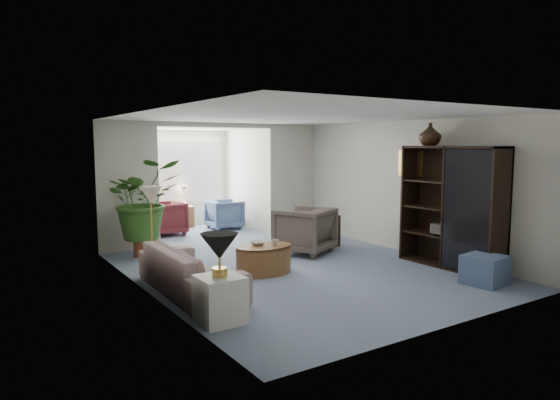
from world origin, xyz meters
TOP-DOWN VIEW (x-y plane):
  - floor at (0.00, 0.00)m, footprint 6.00×6.00m
  - sunroom_floor at (0.00, 4.10)m, footprint 2.60×2.60m
  - back_pier_left at (-1.90, 3.00)m, footprint 1.20×0.12m
  - back_pier_right at (1.90, 3.00)m, footprint 1.20×0.12m
  - back_header at (0.00, 3.00)m, footprint 2.60×0.12m
  - window_pane at (0.00, 5.18)m, footprint 2.20×0.02m
  - window_blinds at (0.00, 5.15)m, footprint 2.20×0.02m
  - framed_picture at (2.46, -0.10)m, footprint 0.04×0.50m
  - sofa at (-1.97, -0.11)m, footprint 0.86×2.13m
  - end_table at (-2.17, -1.46)m, footprint 0.50×0.50m
  - table_lamp at (-2.17, -1.46)m, footprint 0.44×0.44m
  - floor_lamp at (-2.06, 1.21)m, footprint 0.36×0.36m
  - coffee_table at (-0.60, 0.15)m, footprint 1.00×1.00m
  - coffee_bowl at (-0.65, 0.25)m, footprint 0.25×0.25m
  - coffee_cup at (-0.45, 0.05)m, footprint 0.11×0.11m
  - wingback_chair at (0.80, 0.99)m, footprint 1.26×1.27m
  - side_table_dark at (1.50, 1.29)m, footprint 0.56×0.47m
  - entertainment_cabinet at (2.23, -1.20)m, footprint 0.49×1.83m
  - cabinet_urn at (2.23, -0.70)m, footprint 0.37×0.37m
  - ottoman at (1.81, -2.16)m, footprint 0.60×0.60m
  - plant_pot at (-1.82, 2.39)m, footprint 0.40×0.40m
  - house_plant at (-1.82, 2.39)m, footprint 1.32×1.15m
  - sunroom_chair_blue at (0.76, 4.24)m, footprint 0.81×0.79m
  - sunroom_chair_maroon at (-0.74, 4.24)m, footprint 0.87×0.85m
  - sunroom_table at (0.01, 4.99)m, footprint 0.44×0.35m
  - shelf_clutter at (2.18, -1.44)m, footprint 0.30×0.95m

SIDE VIEW (x-z plane):
  - floor at x=0.00m, z-range 0.00..0.00m
  - sunroom_floor at x=0.00m, z-range 0.00..0.00m
  - plant_pot at x=-1.82m, z-range 0.00..0.32m
  - ottoman at x=1.81m, z-range 0.00..0.43m
  - coffee_table at x=-0.60m, z-range 0.00..0.45m
  - sunroom_table at x=0.01m, z-range 0.00..0.52m
  - end_table at x=-2.17m, z-range 0.00..0.55m
  - sofa at x=-1.97m, z-range 0.00..0.62m
  - side_table_dark at x=1.50m, z-range 0.00..0.63m
  - sunroom_chair_blue at x=0.76m, z-range 0.00..0.71m
  - sunroom_chair_maroon at x=-0.74m, z-range 0.00..0.76m
  - wingback_chair at x=0.80m, z-range 0.00..0.88m
  - coffee_bowl at x=-0.65m, z-range 0.45..0.51m
  - coffee_cup at x=-0.45m, z-range 0.45..0.55m
  - table_lamp at x=-2.17m, z-range 0.75..1.05m
  - shelf_clutter at x=2.18m, z-range 0.45..1.51m
  - entertainment_cabinet at x=2.23m, z-range 0.00..2.03m
  - house_plant at x=-1.82m, z-range 0.32..1.79m
  - back_pier_left at x=-1.90m, z-range 0.00..2.50m
  - back_pier_right at x=1.90m, z-range 0.00..2.50m
  - floor_lamp at x=-2.06m, z-range 1.11..1.39m
  - window_pane at x=0.00m, z-range 0.65..2.15m
  - window_blinds at x=0.00m, z-range 0.65..2.15m
  - framed_picture at x=2.46m, z-range 1.50..1.90m
  - cabinet_urn at x=2.23m, z-range 2.03..2.42m
  - back_header at x=0.00m, z-range 2.40..2.50m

